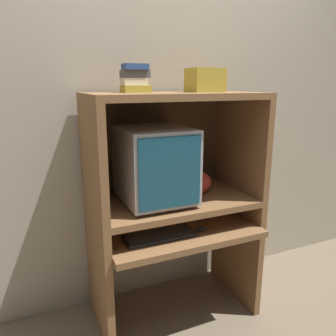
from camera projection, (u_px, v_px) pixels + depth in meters
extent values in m
cube|color=#B2A893|center=(153.00, 103.00, 2.10)|extent=(6.00, 0.06, 2.60)
cube|color=brown|center=(100.00, 285.00, 1.87)|extent=(0.04, 0.53, 0.61)
cube|color=brown|center=(235.00, 253.00, 2.23)|extent=(0.04, 0.53, 0.61)
cube|color=brown|center=(184.00, 235.00, 1.86)|extent=(0.89, 0.38, 0.04)
cube|color=brown|center=(96.00, 223.00, 1.78)|extent=(0.04, 0.53, 0.16)
cube|color=brown|center=(238.00, 200.00, 2.14)|extent=(0.04, 0.53, 0.16)
cube|color=brown|center=(174.00, 201.00, 1.94)|extent=(0.89, 0.53, 0.04)
cube|color=brown|center=(92.00, 154.00, 1.68)|extent=(0.04, 0.53, 0.61)
cube|color=brown|center=(241.00, 142.00, 2.04)|extent=(0.04, 0.53, 0.61)
cube|color=brown|center=(174.00, 96.00, 1.79)|extent=(0.89, 0.53, 0.04)
cube|color=#48321E|center=(157.00, 141.00, 2.09)|extent=(0.89, 0.01, 0.61)
cylinder|color=#B2B2B7|center=(155.00, 199.00, 1.89)|extent=(0.21, 0.21, 0.02)
cube|color=#B2B2B7|center=(154.00, 163.00, 1.84)|extent=(0.37, 0.44, 0.41)
cube|color=navy|center=(170.00, 173.00, 1.64)|extent=(0.34, 0.01, 0.37)
cube|color=black|center=(159.00, 236.00, 1.78)|extent=(0.39, 0.14, 0.02)
cube|color=#333335|center=(159.00, 234.00, 1.78)|extent=(0.36, 0.11, 0.01)
ellipsoid|color=#28282B|center=(201.00, 229.00, 1.86)|extent=(0.06, 0.04, 0.03)
ellipsoid|color=#BC382D|center=(198.00, 183.00, 2.01)|extent=(0.17, 0.13, 0.14)
cube|color=gold|center=(136.00, 89.00, 1.77)|extent=(0.15, 0.11, 0.04)
cube|color=beige|center=(134.00, 82.00, 1.77)|extent=(0.13, 0.10, 0.04)
cube|color=#4C4C51|center=(135.00, 74.00, 1.77)|extent=(0.15, 0.09, 0.04)
cube|color=navy|center=(135.00, 67.00, 1.74)|extent=(0.13, 0.09, 0.03)
cube|color=gold|center=(205.00, 80.00, 1.85)|extent=(0.19, 0.16, 0.13)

